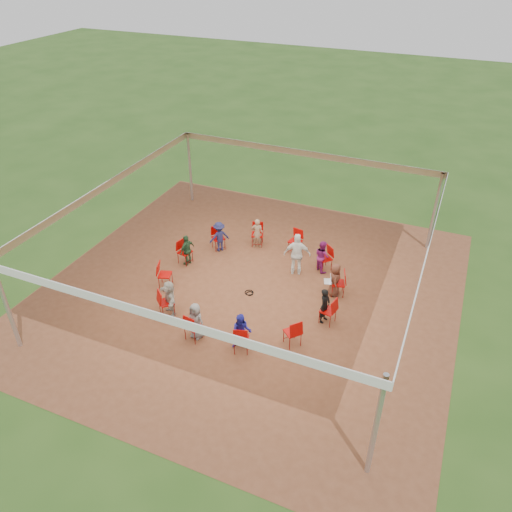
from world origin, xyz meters
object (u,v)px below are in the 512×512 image
at_px(chair_1, 325,258).
at_px(person_seated_3, 219,237).
at_px(person_seated_0, 335,280).
at_px(chair_11, 328,311).
at_px(person_seated_8, 325,306).
at_px(standing_person, 297,254).
at_px(chair_2, 295,242).
at_px(laptop, 330,280).
at_px(person_seated_6, 196,321).
at_px(chair_10, 292,332).
at_px(chair_9, 241,338).
at_px(person_seated_2, 257,233).
at_px(cable_coil, 249,293).
at_px(chair_6, 165,275).
at_px(person_seated_1, 322,256).
at_px(person_seated_5, 170,298).
at_px(chair_4, 218,238).
at_px(chair_3, 257,235).
at_px(chair_0, 338,283).
at_px(person_seated_4, 187,250).
at_px(chair_5, 185,252).
at_px(person_seated_7, 242,332).
at_px(chair_8, 194,327).
at_px(chair_7, 166,302).

bearing_deg(chair_1, person_seated_3, 46.24).
distance_m(person_seated_0, person_seated_3, 4.69).
relative_size(chair_11, person_seated_3, 0.78).
bearing_deg(chair_1, person_seated_8, 147.85).
xyz_separation_m(chair_1, standing_person, (-0.81, -0.61, 0.33)).
height_order(chair_2, person_seated_0, person_seated_0).
relative_size(chair_2, laptop, 2.28).
bearing_deg(person_seated_6, chair_10, 27.85).
bearing_deg(chair_1, chair_9, 120.00).
xyz_separation_m(person_seated_2, cable_coil, (0.90, -2.75, -0.57)).
xyz_separation_m(person_seated_0, cable_coil, (-2.53, -1.04, -0.57)).
relative_size(chair_6, person_seated_1, 0.78).
distance_m(person_seated_5, person_seated_8, 4.69).
bearing_deg(standing_person, chair_9, 70.79).
bearing_deg(chair_11, chair_9, 150.00).
bearing_deg(laptop, chair_4, 58.28).
bearing_deg(chair_10, chair_3, 75.00).
xyz_separation_m(person_seated_5, cable_coil, (1.83, 1.85, -0.57)).
xyz_separation_m(person_seated_2, laptop, (3.28, -1.76, -0.03)).
bearing_deg(chair_10, laptop, 35.16).
bearing_deg(chair_0, chair_9, 135.00).
relative_size(chair_4, cable_coil, 2.76).
distance_m(chair_1, standing_person, 1.07).
bearing_deg(person_seated_4, chair_0, 105.33).
height_order(person_seated_0, laptop, person_seated_0).
bearing_deg(chair_3, chair_0, 135.00).
xyz_separation_m(chair_0, laptop, (-0.27, -0.09, 0.11)).
relative_size(chair_4, person_seated_8, 0.78).
distance_m(chair_1, person_seated_4, 4.80).
relative_size(person_seated_3, person_seated_5, 1.00).
distance_m(chair_1, person_seated_5, 5.54).
distance_m(chair_10, person_seated_1, 3.92).
height_order(chair_5, person_seated_5, person_seated_5).
distance_m(person_seated_4, person_seated_8, 5.42).
bearing_deg(person_seated_0, standing_person, 48.22).
bearing_deg(person_seated_2, chair_1, 152.15).
bearing_deg(laptop, chair_6, 90.00).
bearing_deg(person_seated_7, chair_5, 120.72).
bearing_deg(chair_8, chair_7, 165.00).
height_order(chair_2, laptop, chair_2).
bearing_deg(person_seated_1, standing_person, 76.99).
bearing_deg(chair_3, chair_8, 75.00).
height_order(chair_9, person_seated_7, person_seated_7).
relative_size(chair_7, person_seated_7, 0.78).
distance_m(person_seated_1, person_seated_4, 4.69).
height_order(chair_3, chair_5, same).
relative_size(person_seated_8, standing_person, 0.75).
xyz_separation_m(person_seated_5, person_seated_6, (1.26, -0.62, 0.00)).
bearing_deg(person_seated_5, cable_coil, 86.75).
relative_size(chair_7, chair_10, 1.00).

